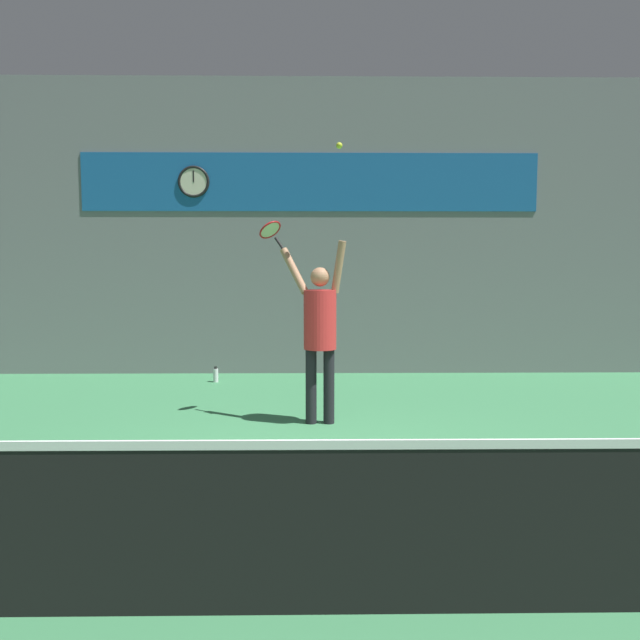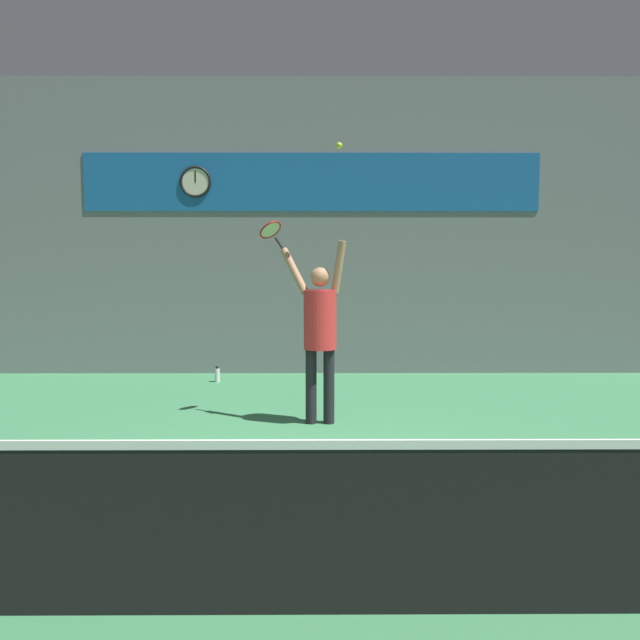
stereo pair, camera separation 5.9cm
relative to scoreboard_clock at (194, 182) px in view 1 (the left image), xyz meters
The scene contains 9 objects.
ground_plane 7.03m from the scoreboard_clock, 71.68° to the right, with size 18.00×18.00×0.00m, color #387A4C.
back_wall 2.10m from the scoreboard_clock, ahead, with size 18.00×0.10×5.00m.
sponsor_banner 1.96m from the scoreboard_clock, ahead, with size 7.68×0.02×0.97m.
scoreboard_clock is the anchor object (origin of this frame).
court_net 8.18m from the scoreboard_clock, 75.29° to the right, with size 6.34×0.07×1.06m.
tennis_player 4.50m from the scoreboard_clock, 58.62° to the right, with size 0.81×0.46×2.15m.
tennis_racket 3.52m from the scoreboard_clock, 63.95° to the right, with size 0.37×0.37×0.36m.
tennis_ball 4.18m from the scoreboard_clock, 56.77° to the right, with size 0.07×0.07×0.07m.
water_bottle 3.27m from the scoreboard_clock, 60.26° to the right, with size 0.08×0.08×0.25m.
Camera 1 is at (0.02, -4.73, 1.87)m, focal length 35.00 mm.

